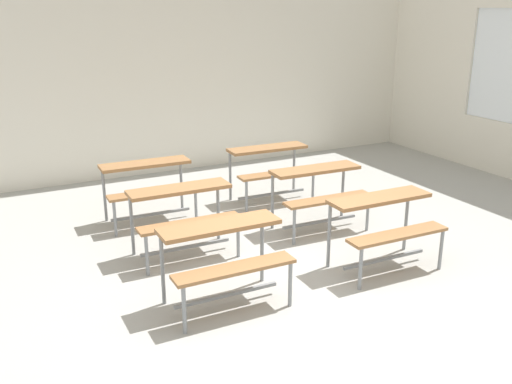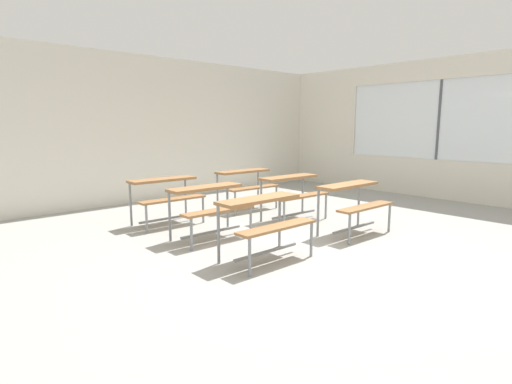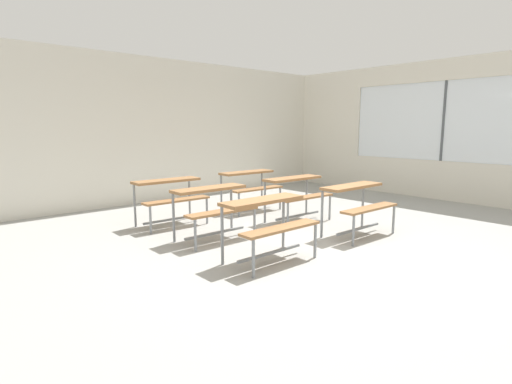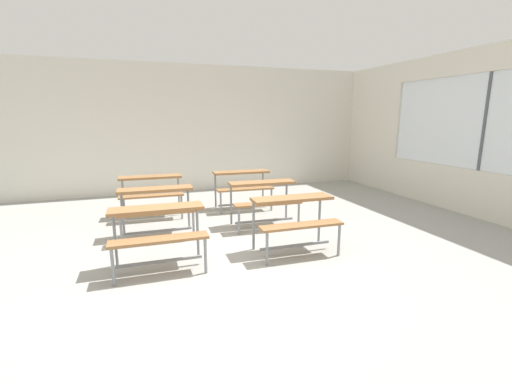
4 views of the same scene
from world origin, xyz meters
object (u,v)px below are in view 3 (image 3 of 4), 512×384
desk_bench_r1c0 (214,201)px  desk_bench_r1c1 (297,188)px  desk_bench_r0c0 (269,215)px  desk_bench_r0c1 (358,198)px  desk_bench_r2c0 (170,191)px  desk_bench_r2c1 (250,181)px

desk_bench_r1c0 → desk_bench_r1c1: 1.71m
desk_bench_r1c1 → desk_bench_r0c0: bearing=-144.5°
desk_bench_r0c0 → desk_bench_r0c1: same height
desk_bench_r2c0 → desk_bench_r2c1: 1.73m
desk_bench_r2c1 → desk_bench_r0c0: bearing=-124.3°
desk_bench_r1c1 → desk_bench_r2c0: (-1.74, 1.18, 0.00)m
desk_bench_r1c1 → desk_bench_r2c1: bearing=92.7°
desk_bench_r1c0 → desk_bench_r2c0: (-0.03, 1.15, 0.00)m
desk_bench_r1c0 → desk_bench_r2c1: same height
desk_bench_r2c0 → desk_bench_r2c1: bearing=2.1°
desk_bench_r1c0 → desk_bench_r2c1: size_ratio=0.99×
desk_bench_r2c1 → desk_bench_r0c1: bearing=-87.4°
desk_bench_r1c0 → desk_bench_r0c0: bearing=-91.2°
desk_bench_r1c1 → desk_bench_r2c1: size_ratio=1.00×
desk_bench_r1c0 → desk_bench_r2c1: bearing=35.6°
desk_bench_r0c0 → desk_bench_r2c0: bearing=90.1°
desk_bench_r1c0 → desk_bench_r2c1: 2.06m
desk_bench_r0c1 → desk_bench_r2c0: bearing=127.4°
desk_bench_r0c0 → desk_bench_r1c1: bearing=33.8°
desk_bench_r0c0 → desk_bench_r1c0: bearing=88.3°
desk_bench_r0c0 → desk_bench_r2c0: 2.33m
desk_bench_r1c1 → desk_bench_r2c1: (-0.01, 1.19, 0.00)m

